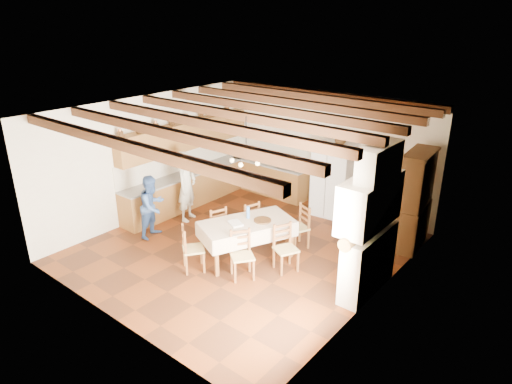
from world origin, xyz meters
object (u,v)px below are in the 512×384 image
refrigerator (334,180)px  person_man (187,186)px  chair_left_near (215,226)px  chair_end_near (193,248)px  chair_left_far (248,220)px  chair_end_far (298,227)px  hutch (415,200)px  chair_right_near (242,255)px  person_woman_blue (153,206)px  microwave (287,162)px  dining_table (247,226)px  chair_right_far (286,248)px  person_woman_red (352,234)px

refrigerator → person_man: size_ratio=1.06×
chair_left_near → chair_end_near: (0.37, -1.00, 0.00)m
chair_left_far → chair_end_far: bearing=129.0°
hutch → chair_right_near: size_ratio=2.24×
person_woman_blue → microwave: bearing=-26.6°
chair_end_far → microwave: microwave is taller
hutch → chair_end_near: bearing=-134.1°
chair_end_far → microwave: bearing=154.4°
chair_end_far → dining_table: bearing=-93.3°
person_man → microwave: bearing=-41.6°
chair_end_near → microwave: 4.36m
person_woman_blue → chair_left_far: bearing=-67.8°
refrigerator → hutch: 2.24m
chair_left_near → chair_left_far: size_ratio=1.00×
chair_right_far → person_man: (-3.28, 0.44, 0.39)m
refrigerator → chair_right_near: size_ratio=1.92×
refrigerator → microwave: (-1.52, 0.14, 0.12)m
dining_table → chair_end_far: 1.21m
chair_right_near → chair_end_far: (0.12, 1.70, 0.00)m
dining_table → chair_right_near: chair_right_near is taller
chair_right_near → person_man: bearing=103.8°
chair_end_near → person_woman_blue: 1.87m
person_man → microwave: person_man is taller
chair_left_far → chair_right_near: size_ratio=1.00×
chair_right_far → refrigerator: bearing=39.8°
chair_left_far → person_woman_red: size_ratio=0.64×
person_woman_red → microwave: bearing=-129.7°
dining_table → refrigerator: bearing=85.6°
hutch → chair_end_far: hutch is taller
chair_left_near → person_woman_red: bearing=129.0°
hutch → chair_left_far: 3.63m
chair_end_far → person_woman_red: person_woman_red is taller
refrigerator → dining_table: size_ratio=0.88×
hutch → chair_end_near: hutch is taller
chair_left_near → chair_end_near: bearing=38.6°
chair_end_near → chair_left_near: bearing=-33.9°
chair_end_far → person_woman_blue: bearing=-126.3°
chair_right_far → chair_end_far: size_ratio=1.00×
microwave → dining_table: bearing=-79.4°
hutch → chair_left_near: size_ratio=2.24×
refrigerator → chair_left_near: 3.33m
dining_table → chair_left_near: (-0.87, -0.04, -0.26)m
chair_end_near → chair_end_far: (1.05, 2.09, 0.00)m
refrigerator → microwave: 1.53m
refrigerator → chair_right_near: bearing=-92.3°
hutch → microwave: hutch is taller
hutch → chair_left_near: 4.32m
chair_right_far → chair_right_near: bearing=173.8°
hutch → chair_end_far: (-1.89, -1.63, -0.60)m
chair_left_far → microwave: (-0.78, 2.58, 0.56)m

